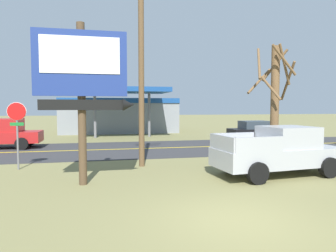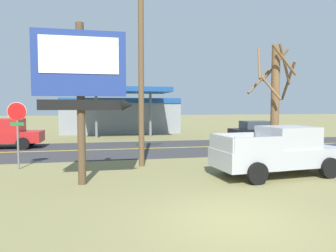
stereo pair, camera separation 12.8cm
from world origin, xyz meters
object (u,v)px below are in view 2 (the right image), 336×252
at_px(stop_sign, 17,123).
at_px(utility_pole, 141,60).
at_px(motel_sign, 82,77).
at_px(gas_station, 121,114).
at_px(pickup_silver_parked_on_lawn, 279,151).
at_px(bare_tree, 275,99).
at_px(car_black_near_lane, 257,131).
at_px(pickup_red_on_road, 1,134).

distance_m(stop_sign, utility_pole, 6.12).
distance_m(motel_sign, gas_station, 22.46).
xyz_separation_m(stop_sign, pickup_silver_parked_on_lawn, (10.58, -3.37, -1.06)).
xyz_separation_m(bare_tree, car_black_near_lane, (3.40, 8.18, -2.30)).
relative_size(motel_sign, gas_station, 0.47).
bearing_deg(motel_sign, utility_pole, 51.66).
relative_size(motel_sign, utility_pole, 0.62).
relative_size(motel_sign, pickup_red_on_road, 1.09).
relative_size(pickup_silver_parked_on_lawn, pickup_red_on_road, 1.03).
distance_m(bare_tree, pickup_silver_parked_on_lawn, 3.61).
distance_m(stop_sign, car_black_near_lane, 17.01).
bearing_deg(utility_pole, car_black_near_lane, 38.12).
bearing_deg(utility_pole, pickup_red_on_road, 137.07).
height_order(stop_sign, car_black_near_lane, stop_sign).
height_order(stop_sign, bare_tree, bare_tree).
relative_size(pickup_silver_parked_on_lawn, car_black_near_lane, 1.28).
bearing_deg(gas_station, pickup_red_on_road, -126.00).
height_order(motel_sign, pickup_red_on_road, motel_sign).
bearing_deg(pickup_silver_parked_on_lawn, gas_station, 103.12).
height_order(bare_tree, gas_station, bare_tree).
distance_m(motel_sign, car_black_near_lane, 16.59).
xyz_separation_m(motel_sign, utility_pole, (2.39, 3.02, 1.12)).
xyz_separation_m(pickup_red_on_road, car_black_near_lane, (18.22, 0.00, -0.13)).
bearing_deg(pickup_red_on_road, gas_station, 54.00).
height_order(bare_tree, pickup_red_on_road, bare_tree).
relative_size(gas_station, pickup_silver_parked_on_lawn, 2.23).
bearing_deg(gas_station, car_black_near_lane, -49.29).
xyz_separation_m(pickup_silver_parked_on_lawn, car_black_near_lane, (4.70, 10.75, -0.13)).
bearing_deg(pickup_red_on_road, bare_tree, -28.90).
height_order(stop_sign, gas_station, gas_station).
relative_size(stop_sign, pickup_red_on_road, 0.57).
bearing_deg(gas_station, utility_pole, -90.01).
bearing_deg(pickup_silver_parked_on_lawn, utility_pole, 149.98).
relative_size(motel_sign, pickup_silver_parked_on_lawn, 1.05).
bearing_deg(stop_sign, motel_sign, -48.50).
distance_m(stop_sign, pickup_red_on_road, 8.01).
distance_m(utility_pole, bare_tree, 6.72).
relative_size(utility_pole, gas_station, 0.76).
xyz_separation_m(utility_pole, pickup_silver_parked_on_lawn, (5.18, -3.00, -3.92)).
xyz_separation_m(stop_sign, car_black_near_lane, (15.28, 7.38, -1.20)).
xyz_separation_m(motel_sign, pickup_silver_parked_on_lawn, (7.57, 0.03, -2.80)).
relative_size(bare_tree, gas_station, 0.48).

